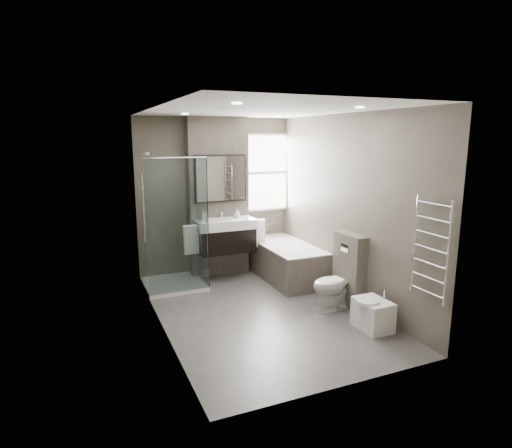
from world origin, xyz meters
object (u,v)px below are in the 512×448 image
vanity (225,235)px  bidet (372,314)px  toilet (336,284)px  bathtub (286,260)px

vanity → bidet: size_ratio=1.99×
toilet → bidet: toilet is taller
toilet → bathtub: bearing=175.1°
vanity → bidet: (1.01, -2.44, -0.55)m
vanity → bidet: 2.70m
vanity → bathtub: (0.92, -0.33, -0.43)m
bathtub → toilet: size_ratio=2.32×
bathtub → vanity: bearing=160.6°
vanity → toilet: vanity is taller
bathtub → bidet: 2.12m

